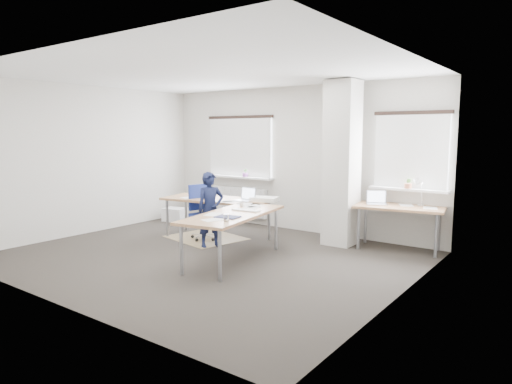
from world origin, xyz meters
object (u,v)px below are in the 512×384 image
Objects in this scene: task_chair at (204,224)px; person at (210,210)px; desk_main at (227,207)px; desk_side at (399,209)px.

task_chair is 0.70m from person.
desk_main is 2.87× the size of task_chair.
person is at bearing -177.79° from desk_main.
person reaches higher than task_chair.
desk_side is at bearing -29.52° from person.
task_chair is (-0.80, 0.29, -0.42)m from desk_main.
desk_side is at bearing 35.95° from task_chair.
person is (-0.31, -0.07, -0.06)m from desk_main.
desk_main is 2.22× the size of person.
desk_main is 2.81m from desk_side.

